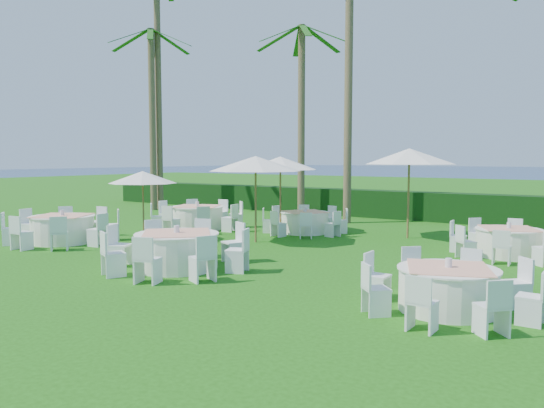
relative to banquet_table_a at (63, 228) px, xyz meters
The scene contains 16 objects.
ground 6.03m from the banquet_table_a, ahead, with size 120.00×120.00×0.00m, color #1D560E.
hedge 13.57m from the banquet_table_a, 63.74° to the left, with size 34.00×1.00×1.20m, color black.
banquet_table_a is the anchor object (origin of this frame).
banquet_table_b 5.81m from the banquet_table_a, ahead, with size 3.41×3.41×1.04m.
banquet_table_c 12.12m from the banquet_table_a, ahead, with size 3.02×3.02×0.92m.
banquet_table_d 4.94m from the banquet_table_a, 74.56° to the left, with size 3.41×3.41×1.02m.
banquet_table_e 8.00m from the banquet_table_a, 49.72° to the left, with size 2.99×2.99×0.91m.
banquet_table_f 13.11m from the banquet_table_a, 24.01° to the left, with size 3.02×3.02×0.92m.
umbrella_a 2.94m from the banquet_table_a, 41.68° to the left, with size 2.13×2.13×2.22m.
umbrella_b 6.36m from the banquet_table_a, 34.76° to the left, with size 2.89×2.89×2.70m.
umbrella_c 7.51m from the banquet_table_a, 53.21° to the left, with size 2.64×2.64×2.69m.
umbrella_d 11.28m from the banquet_table_a, 38.81° to the left, with size 3.01×3.01×2.95m.
palm_a 12.40m from the banquet_table_a, 119.96° to the left, with size 4.41×4.10×12.04m.
palm_b 11.90m from the banquet_table_a, 78.92° to the left, with size 4.39×4.20×8.57m.
palm_c 12.45m from the banquet_table_a, 61.75° to the left, with size 4.26×4.36×12.22m.
palm_f 11.41m from the banquet_table_a, 121.27° to the left, with size 4.31×4.33×9.03m.
Camera 1 is at (8.61, -10.08, 2.64)m, focal length 35.00 mm.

